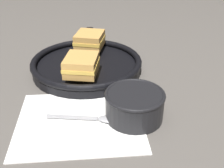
{
  "coord_description": "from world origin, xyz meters",
  "views": [
    {
      "loc": [
        0.05,
        -0.56,
        0.39
      ],
      "look_at": [
        0.04,
        0.05,
        0.04
      ],
      "focal_mm": 45.0,
      "sensor_mm": 36.0,
      "label": 1
    }
  ],
  "objects_px": {
    "skillet": "(87,64)",
    "sandwich_near_left": "(90,40)",
    "soup_bowl": "(135,104)",
    "spoon": "(100,119)",
    "sandwich_near_right": "(81,65)"
  },
  "relations": [
    {
      "from": "spoon",
      "to": "sandwich_near_right",
      "type": "bearing_deg",
      "value": 113.14
    },
    {
      "from": "spoon",
      "to": "skillet",
      "type": "relative_size",
      "value": 0.37
    },
    {
      "from": "soup_bowl",
      "to": "spoon",
      "type": "distance_m",
      "value": 0.08
    },
    {
      "from": "soup_bowl",
      "to": "sandwich_near_right",
      "type": "xyz_separation_m",
      "value": [
        -0.13,
        0.14,
        0.03
      ]
    },
    {
      "from": "sandwich_near_right",
      "to": "sandwich_near_left",
      "type": "bearing_deg",
      "value": 88.51
    },
    {
      "from": "spoon",
      "to": "sandwich_near_right",
      "type": "height_order",
      "value": "sandwich_near_right"
    },
    {
      "from": "soup_bowl",
      "to": "spoon",
      "type": "xyz_separation_m",
      "value": [
        -0.08,
        -0.02,
        -0.03
      ]
    },
    {
      "from": "sandwich_near_right",
      "to": "soup_bowl",
      "type": "bearing_deg",
      "value": -45.8
    },
    {
      "from": "skillet",
      "to": "sandwich_near_left",
      "type": "bearing_deg",
      "value": 88.38
    },
    {
      "from": "skillet",
      "to": "sandwich_near_left",
      "type": "relative_size",
      "value": 4.38
    },
    {
      "from": "spoon",
      "to": "skillet",
      "type": "bearing_deg",
      "value": 105.52
    },
    {
      "from": "skillet",
      "to": "soup_bowl",
      "type": "bearing_deg",
      "value": -60.15
    },
    {
      "from": "soup_bowl",
      "to": "sandwich_near_left",
      "type": "relative_size",
      "value": 1.26
    },
    {
      "from": "spoon",
      "to": "sandwich_near_right",
      "type": "distance_m",
      "value": 0.17
    },
    {
      "from": "spoon",
      "to": "skillet",
      "type": "height_order",
      "value": "skillet"
    }
  ]
}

